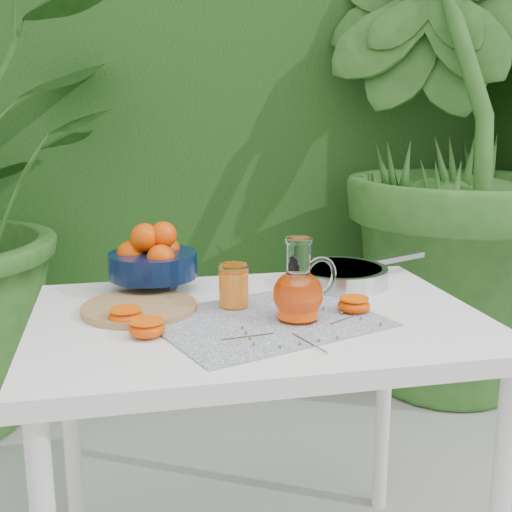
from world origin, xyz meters
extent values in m
cube|color=#143F12|center=(0.00, 2.20, 1.25)|extent=(8.00, 1.20, 2.50)
imported|color=#2A591E|center=(1.13, 1.14, 1.05)|extent=(2.75, 2.75, 2.10)
cube|color=white|center=(0.09, -0.06, 0.73)|extent=(1.00, 0.70, 0.04)
cylinder|color=white|center=(-0.36, 0.24, 0.35)|extent=(0.04, 0.04, 0.71)
cylinder|color=white|center=(0.54, 0.24, 0.35)|extent=(0.04, 0.04, 0.71)
cube|color=#0B193F|center=(0.09, -0.11, 0.75)|extent=(0.56, 0.50, 0.00)
cylinder|color=#A67C4B|center=(-0.17, 0.02, 0.76)|extent=(0.33, 0.33, 0.02)
cylinder|color=black|center=(-0.13, 0.19, 0.77)|extent=(0.10, 0.10, 0.04)
cylinder|color=black|center=(-0.13, 0.19, 0.82)|extent=(0.28, 0.28, 0.06)
sphere|color=#E15202|center=(-0.19, 0.20, 0.84)|extent=(0.09, 0.09, 0.07)
sphere|color=#E15202|center=(-0.09, 0.23, 0.84)|extent=(0.09, 0.09, 0.07)
sphere|color=#E15202|center=(-0.11, 0.14, 0.84)|extent=(0.09, 0.09, 0.07)
sphere|color=#E15202|center=(-0.15, 0.24, 0.84)|extent=(0.09, 0.09, 0.07)
sphere|color=#E15202|center=(-0.15, 0.18, 0.89)|extent=(0.09, 0.09, 0.07)
sphere|color=#E15202|center=(-0.10, 0.19, 0.89)|extent=(0.09, 0.09, 0.07)
cylinder|color=white|center=(0.16, -0.12, 0.76)|extent=(0.11, 0.11, 0.01)
ellipsoid|color=white|center=(0.16, -0.12, 0.81)|extent=(0.14, 0.14, 0.10)
cylinder|color=white|center=(0.16, -0.12, 0.89)|extent=(0.06, 0.06, 0.07)
cylinder|color=white|center=(0.16, -0.12, 0.93)|extent=(0.07, 0.07, 0.01)
torus|color=white|center=(0.21, -0.11, 0.84)|extent=(0.09, 0.04, 0.09)
cylinder|color=#CF3704|center=(0.16, -0.12, 0.80)|extent=(0.11, 0.11, 0.08)
cylinder|color=white|center=(0.04, 0.00, 0.80)|extent=(0.07, 0.07, 0.10)
cylinder|color=orange|center=(0.04, 0.00, 0.80)|extent=(0.06, 0.06, 0.08)
cylinder|color=orange|center=(0.04, 0.00, 0.84)|extent=(0.06, 0.06, 0.00)
cylinder|color=#B7B7BC|center=(0.35, 0.14, 0.77)|extent=(0.33, 0.33, 0.05)
cylinder|color=silver|center=(0.35, 0.14, 0.79)|extent=(0.29, 0.29, 0.01)
cube|color=#B7B7BC|center=(0.55, 0.22, 0.79)|extent=(0.19, 0.10, 0.01)
ellipsoid|color=#E15202|center=(-0.16, -0.15, 0.77)|extent=(0.09, 0.09, 0.04)
cylinder|color=orange|center=(-0.16, -0.15, 0.78)|extent=(0.08, 0.08, 0.00)
ellipsoid|color=#E15202|center=(-0.21, -0.07, 0.77)|extent=(0.09, 0.09, 0.04)
cylinder|color=orange|center=(-0.21, -0.07, 0.78)|extent=(0.08, 0.08, 0.00)
ellipsoid|color=#E15202|center=(0.30, -0.09, 0.77)|extent=(0.09, 0.09, 0.04)
cylinder|color=orange|center=(0.30, -0.09, 0.78)|extent=(0.08, 0.08, 0.00)
cylinder|color=brown|center=(0.14, -0.27, 0.76)|extent=(0.04, 0.11, 0.00)
sphere|color=#506836|center=(0.08, -0.28, 0.76)|extent=(0.01, 0.01, 0.01)
sphere|color=#506836|center=(0.12, -0.27, 0.76)|extent=(0.01, 0.01, 0.01)
sphere|color=#506836|center=(0.16, -0.27, 0.76)|extent=(0.01, 0.01, 0.01)
sphere|color=#506836|center=(0.21, -0.26, 0.76)|extent=(0.01, 0.01, 0.01)
cylinder|color=brown|center=(0.28, -0.14, 0.76)|extent=(0.12, 0.08, 0.00)
sphere|color=#506836|center=(0.24, -0.07, 0.76)|extent=(0.01, 0.01, 0.01)
sphere|color=#506836|center=(0.26, -0.11, 0.76)|extent=(0.01, 0.01, 0.01)
sphere|color=#506836|center=(0.29, -0.16, 0.76)|extent=(0.01, 0.01, 0.01)
sphere|color=#506836|center=(0.32, -0.20, 0.76)|extent=(0.01, 0.01, 0.01)
cylinder|color=brown|center=(0.03, -0.21, 0.76)|extent=(0.11, 0.02, 0.00)
sphere|color=#506836|center=(0.03, -0.26, 0.76)|extent=(0.01, 0.01, 0.01)
sphere|color=#506836|center=(0.03, -0.23, 0.76)|extent=(0.01, 0.01, 0.01)
sphere|color=#506836|center=(0.03, -0.19, 0.76)|extent=(0.01, 0.01, 0.01)
sphere|color=#506836|center=(0.03, -0.16, 0.76)|extent=(0.01, 0.01, 0.01)
camera|label=1|loc=(-0.21, -1.40, 1.21)|focal=45.00mm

